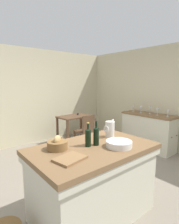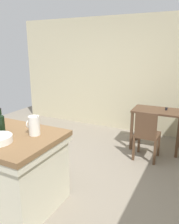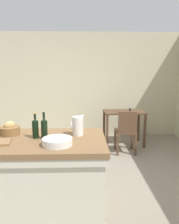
{
  "view_description": "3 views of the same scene",
  "coord_description": "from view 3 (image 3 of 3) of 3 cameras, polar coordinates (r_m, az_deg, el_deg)",
  "views": [
    {
      "loc": [
        -1.76,
        -2.26,
        1.69
      ],
      "look_at": [
        0.47,
        0.43,
        1.12
      ],
      "focal_mm": 28.98,
      "sensor_mm": 36.0,
      "label": 1
    },
    {
      "loc": [
        1.74,
        -2.43,
        1.9
      ],
      "look_at": [
        0.28,
        0.47,
        0.97
      ],
      "focal_mm": 36.02,
      "sensor_mm": 36.0,
      "label": 2
    },
    {
      "loc": [
        0.11,
        -3.14,
        1.7
      ],
      "look_at": [
        0.23,
        0.47,
        1.02
      ],
      "focal_mm": 36.02,
      "sensor_mm": 36.0,
      "label": 3
    }
  ],
  "objects": [
    {
      "name": "ground_plane",
      "position": [
        3.57,
        -3.66,
        -17.71
      ],
      "size": [
        6.76,
        6.76,
        0.0
      ],
      "primitive_type": "plane",
      "color": "gray"
    },
    {
      "name": "wall_back",
      "position": [
        5.75,
        -3.05,
        6.76
      ],
      "size": [
        5.32,
        0.12,
        2.6
      ],
      "primitive_type": "cube",
      "color": "beige",
      "rests_on": "ground"
    },
    {
      "name": "island_table",
      "position": [
        2.8,
        -12.33,
        -15.04
      ],
      "size": [
        1.52,
        0.95,
        0.92
      ],
      "color": "brown",
      "rests_on": "ground"
    },
    {
      "name": "writing_desk",
      "position": [
        5.13,
        8.72,
        -1.19
      ],
      "size": [
        0.92,
        0.59,
        0.83
      ],
      "color": "#513826",
      "rests_on": "ground"
    },
    {
      "name": "wooden_chair",
      "position": [
        4.62,
        9.25,
        -4.66
      ],
      "size": [
        0.4,
        0.4,
        0.89
      ],
      "color": "#513826",
      "rests_on": "ground"
    },
    {
      "name": "pitcher",
      "position": [
        2.7,
        -3.01,
        -3.49
      ],
      "size": [
        0.17,
        0.13,
        0.27
      ],
      "color": "silver",
      "rests_on": "island_table"
    },
    {
      "name": "wash_bowl",
      "position": [
        2.4,
        -8.17,
        -7.44
      ],
      "size": [
        0.32,
        0.32,
        0.08
      ],
      "primitive_type": "cylinder",
      "color": "silver",
      "rests_on": "island_table"
    },
    {
      "name": "bread_basket",
      "position": [
        2.9,
        -19.55,
        -4.3
      ],
      "size": [
        0.24,
        0.24,
        0.17
      ],
      "color": "brown",
      "rests_on": "island_table"
    },
    {
      "name": "wine_bottle_dark",
      "position": [
        2.61,
        -11.41,
        -4.03
      ],
      "size": [
        0.07,
        0.07,
        0.31
      ],
      "color": "black",
      "rests_on": "island_table"
    },
    {
      "name": "wine_bottle_amber",
      "position": [
        2.66,
        -13.57,
        -3.95
      ],
      "size": [
        0.07,
        0.07,
        0.3
      ],
      "color": "black",
      "rests_on": "island_table"
    }
  ]
}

